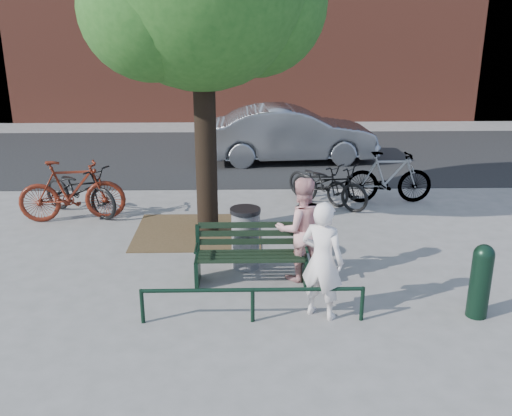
{
  "coord_description": "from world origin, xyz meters",
  "views": [
    {
      "loc": [
        -0.12,
        -8.12,
        4.01
      ],
      "look_at": [
        0.1,
        1.0,
        0.9
      ],
      "focal_mm": 40.0,
      "sensor_mm": 36.0,
      "label": 1
    }
  ],
  "objects_px": {
    "bollard": "(481,278)",
    "parked_car": "(291,134)",
    "park_bench": "(251,252)",
    "litter_bin": "(245,238)",
    "bicycle_c": "(329,185)",
    "person_right": "(301,229)",
    "person_left": "(322,260)"
  },
  "relations": [
    {
      "from": "park_bench",
      "to": "person_right",
      "type": "distance_m",
      "value": 0.86
    },
    {
      "from": "bollard",
      "to": "litter_bin",
      "type": "distance_m",
      "value": 3.65
    },
    {
      "from": "park_bench",
      "to": "bicycle_c",
      "type": "distance_m",
      "value": 4.03
    },
    {
      "from": "park_bench",
      "to": "person_right",
      "type": "relative_size",
      "value": 1.04
    },
    {
      "from": "bollard",
      "to": "bicycle_c",
      "type": "height_order",
      "value": "bollard"
    },
    {
      "from": "bollard",
      "to": "bicycle_c",
      "type": "relative_size",
      "value": 0.57
    },
    {
      "from": "park_bench",
      "to": "bicycle_c",
      "type": "xyz_separation_m",
      "value": [
        1.76,
        3.63,
        0.01
      ]
    },
    {
      "from": "person_left",
      "to": "litter_bin",
      "type": "distance_m",
      "value": 1.97
    },
    {
      "from": "bollard",
      "to": "litter_bin",
      "type": "height_order",
      "value": "bollard"
    },
    {
      "from": "litter_bin",
      "to": "parked_car",
      "type": "xyz_separation_m",
      "value": [
        1.33,
        7.18,
        0.27
      ]
    },
    {
      "from": "person_left",
      "to": "bicycle_c",
      "type": "height_order",
      "value": "person_left"
    },
    {
      "from": "person_left",
      "to": "bollard",
      "type": "height_order",
      "value": "person_left"
    },
    {
      "from": "bollard",
      "to": "litter_bin",
      "type": "bearing_deg",
      "value": 151.92
    },
    {
      "from": "parked_car",
      "to": "litter_bin",
      "type": "bearing_deg",
      "value": 165.66
    },
    {
      "from": "park_bench",
      "to": "litter_bin",
      "type": "bearing_deg",
      "value": 99.23
    },
    {
      "from": "parked_car",
      "to": "person_left",
      "type": "bearing_deg",
      "value": 174.24
    },
    {
      "from": "person_left",
      "to": "person_right",
      "type": "height_order",
      "value": "person_left"
    },
    {
      "from": "park_bench",
      "to": "litter_bin",
      "type": "relative_size",
      "value": 1.7
    },
    {
      "from": "person_left",
      "to": "parked_car",
      "type": "relative_size",
      "value": 0.35
    },
    {
      "from": "litter_bin",
      "to": "parked_car",
      "type": "height_order",
      "value": "parked_car"
    },
    {
      "from": "person_right",
      "to": "bollard",
      "type": "xyz_separation_m",
      "value": [
        2.36,
        -1.27,
        -0.26
      ]
    },
    {
      "from": "person_left",
      "to": "person_right",
      "type": "xyz_separation_m",
      "value": [
        -0.17,
        1.2,
        -0.0
      ]
    },
    {
      "from": "park_bench",
      "to": "person_right",
      "type": "height_order",
      "value": "person_right"
    },
    {
      "from": "park_bench",
      "to": "bollard",
      "type": "relative_size",
      "value": 1.62
    },
    {
      "from": "bicycle_c",
      "to": "park_bench",
      "type": "bearing_deg",
      "value": -167.78
    },
    {
      "from": "person_left",
      "to": "litter_bin",
      "type": "bearing_deg",
      "value": -26.82
    },
    {
      "from": "bollard",
      "to": "bicycle_c",
      "type": "bearing_deg",
      "value": 105.89
    },
    {
      "from": "park_bench",
      "to": "bicycle_c",
      "type": "relative_size",
      "value": 0.93
    },
    {
      "from": "bollard",
      "to": "parked_car",
      "type": "relative_size",
      "value": 0.22
    },
    {
      "from": "bollard",
      "to": "bicycle_c",
      "type": "xyz_separation_m",
      "value": [
        -1.37,
        4.82,
        -0.08
      ]
    },
    {
      "from": "bollard",
      "to": "person_left",
      "type": "bearing_deg",
      "value": 178.24
    },
    {
      "from": "parked_car",
      "to": "park_bench",
      "type": "bearing_deg",
      "value": 166.97
    }
  ]
}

